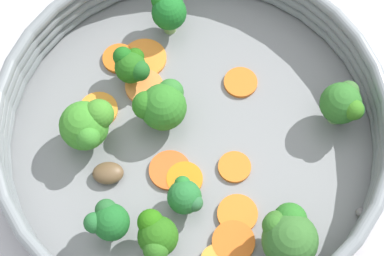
{
  "coord_description": "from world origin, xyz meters",
  "views": [
    {
      "loc": [
        -0.16,
        0.19,
        0.55
      ],
      "look_at": [
        0.0,
        0.0,
        0.03
      ],
      "focal_mm": 60.0,
      "sensor_mm": 36.0,
      "label": 1
    }
  ],
  "objects_px": {
    "carrot_slice_0": "(170,170)",
    "broccoli_floret_0": "(156,236)",
    "carrot_slice_4": "(237,214)",
    "broccoli_floret_1": "(109,221)",
    "broccoli_floret_2": "(162,105)",
    "broccoli_floret_5": "(131,66)",
    "carrot_slice_6": "(233,242)",
    "skillet": "(192,138)",
    "carrot_slice_1": "(144,58)",
    "broccoli_floret_8": "(87,125)",
    "carrot_slice_3": "(119,59)",
    "carrot_slice_2": "(232,169)",
    "carrot_slice_10": "(185,179)",
    "broccoli_floret_7": "(169,10)",
    "carrot_slice_5": "(144,87)",
    "broccoli_floret_4": "(185,197)",
    "carrot_slice_9": "(98,110)",
    "carrot_slice_8": "(243,84)",
    "mushroom_piece_0": "(108,173)",
    "broccoli_floret_6": "(343,104)",
    "broccoli_floret_3": "(288,235)"
  },
  "relations": [
    {
      "from": "carrot_slice_0",
      "to": "broccoli_floret_0",
      "type": "bearing_deg",
      "value": 122.6
    },
    {
      "from": "carrot_slice_4",
      "to": "broccoli_floret_1",
      "type": "height_order",
      "value": "broccoli_floret_1"
    },
    {
      "from": "broccoli_floret_2",
      "to": "broccoli_floret_5",
      "type": "xyz_separation_m",
      "value": [
        0.05,
        -0.01,
        -0.0
      ]
    },
    {
      "from": "carrot_slice_4",
      "to": "carrot_slice_6",
      "type": "relative_size",
      "value": 0.96
    },
    {
      "from": "skillet",
      "to": "broccoli_floret_2",
      "type": "distance_m",
      "value": 0.05
    },
    {
      "from": "carrot_slice_1",
      "to": "broccoli_floret_8",
      "type": "relative_size",
      "value": 0.84
    },
    {
      "from": "carrot_slice_1",
      "to": "carrot_slice_3",
      "type": "xyz_separation_m",
      "value": [
        0.02,
        0.02,
        0.0
      ]
    },
    {
      "from": "skillet",
      "to": "broccoli_floret_1",
      "type": "xyz_separation_m",
      "value": [
        -0.01,
        0.11,
        0.04
      ]
    },
    {
      "from": "carrot_slice_2",
      "to": "carrot_slice_10",
      "type": "bearing_deg",
      "value": 52.76
    },
    {
      "from": "carrot_slice_3",
      "to": "broccoli_floret_2",
      "type": "xyz_separation_m",
      "value": [
        -0.08,
        0.02,
        0.03
      ]
    },
    {
      "from": "broccoli_floret_7",
      "to": "broccoli_floret_8",
      "type": "bearing_deg",
      "value": 100.93
    },
    {
      "from": "carrot_slice_10",
      "to": "broccoli_floret_8",
      "type": "xyz_separation_m",
      "value": [
        0.09,
        0.03,
        0.03
      ]
    },
    {
      "from": "carrot_slice_3",
      "to": "carrot_slice_10",
      "type": "distance_m",
      "value": 0.14
    },
    {
      "from": "carrot_slice_1",
      "to": "carrot_slice_3",
      "type": "bearing_deg",
      "value": 41.72
    },
    {
      "from": "carrot_slice_5",
      "to": "broccoli_floret_4",
      "type": "relative_size",
      "value": 1.04
    },
    {
      "from": "carrot_slice_1",
      "to": "broccoli_floret_2",
      "type": "xyz_separation_m",
      "value": [
        -0.06,
        0.04,
        0.03
      ]
    },
    {
      "from": "carrot_slice_1",
      "to": "carrot_slice_5",
      "type": "xyz_separation_m",
      "value": [
        -0.02,
        0.02,
        0.0
      ]
    },
    {
      "from": "carrot_slice_2",
      "to": "carrot_slice_9",
      "type": "height_order",
      "value": "same"
    },
    {
      "from": "carrot_slice_0",
      "to": "carrot_slice_8",
      "type": "height_order",
      "value": "same"
    },
    {
      "from": "broccoli_floret_8",
      "to": "mushroom_piece_0",
      "type": "bearing_deg",
      "value": 156.89
    },
    {
      "from": "carrot_slice_1",
      "to": "broccoli_floret_0",
      "type": "bearing_deg",
      "value": 135.89
    },
    {
      "from": "carrot_slice_1",
      "to": "broccoli_floret_7",
      "type": "distance_m",
      "value": 0.05
    },
    {
      "from": "carrot_slice_5",
      "to": "mushroom_piece_0",
      "type": "height_order",
      "value": "mushroom_piece_0"
    },
    {
      "from": "carrot_slice_2",
      "to": "carrot_slice_3",
      "type": "distance_m",
      "value": 0.16
    },
    {
      "from": "carrot_slice_4",
      "to": "carrot_slice_6",
      "type": "distance_m",
      "value": 0.03
    },
    {
      "from": "carrot_slice_8",
      "to": "broccoli_floret_6",
      "type": "height_order",
      "value": "broccoli_floret_6"
    },
    {
      "from": "carrot_slice_1",
      "to": "carrot_slice_6",
      "type": "xyz_separation_m",
      "value": [
        -0.18,
        0.09,
        0.0
      ]
    },
    {
      "from": "broccoli_floret_2",
      "to": "broccoli_floret_7",
      "type": "distance_m",
      "value": 0.1
    },
    {
      "from": "carrot_slice_6",
      "to": "broccoli_floret_1",
      "type": "height_order",
      "value": "broccoli_floret_1"
    },
    {
      "from": "broccoli_floret_1",
      "to": "broccoli_floret_8",
      "type": "distance_m",
      "value": 0.09
    },
    {
      "from": "broccoli_floret_1",
      "to": "broccoli_floret_2",
      "type": "bearing_deg",
      "value": -70.46
    },
    {
      "from": "broccoli_floret_8",
      "to": "carrot_slice_8",
      "type": "bearing_deg",
      "value": -117.73
    },
    {
      "from": "carrot_slice_2",
      "to": "broccoli_floret_4",
      "type": "relative_size",
      "value": 0.85
    },
    {
      "from": "carrot_slice_1",
      "to": "carrot_slice_2",
      "type": "relative_size",
      "value": 1.46
    },
    {
      "from": "broccoli_floret_7",
      "to": "mushroom_piece_0",
      "type": "distance_m",
      "value": 0.17
    },
    {
      "from": "skillet",
      "to": "carrot_slice_9",
      "type": "xyz_separation_m",
      "value": [
        0.08,
        0.04,
        0.01
      ]
    },
    {
      "from": "carrot_slice_5",
      "to": "broccoli_floret_6",
      "type": "height_order",
      "value": "broccoli_floret_6"
    },
    {
      "from": "broccoli_floret_0",
      "to": "broccoli_floret_2",
      "type": "bearing_deg",
      "value": -50.44
    },
    {
      "from": "carrot_slice_3",
      "to": "broccoli_floret_0",
      "type": "bearing_deg",
      "value": 143.36
    },
    {
      "from": "broccoli_floret_5",
      "to": "broccoli_floret_6",
      "type": "xyz_separation_m",
      "value": [
        -0.17,
        -0.09,
        0.01
      ]
    },
    {
      "from": "skillet",
      "to": "carrot_slice_3",
      "type": "distance_m",
      "value": 0.11
    },
    {
      "from": "broccoli_floret_0",
      "to": "broccoli_floret_1",
      "type": "height_order",
      "value": "broccoli_floret_1"
    },
    {
      "from": "carrot_slice_0",
      "to": "broccoli_floret_3",
      "type": "bearing_deg",
      "value": -174.62
    },
    {
      "from": "broccoli_floret_6",
      "to": "broccoli_floret_8",
      "type": "height_order",
      "value": "broccoli_floret_8"
    },
    {
      "from": "carrot_slice_9",
      "to": "broccoli_floret_6",
      "type": "height_order",
      "value": "broccoli_floret_6"
    },
    {
      "from": "carrot_slice_4",
      "to": "broccoli_floret_4",
      "type": "xyz_separation_m",
      "value": [
        0.04,
        0.02,
        0.02
      ]
    },
    {
      "from": "carrot_slice_10",
      "to": "broccoli_floret_2",
      "type": "xyz_separation_m",
      "value": [
        0.06,
        -0.03,
        0.03
      ]
    },
    {
      "from": "carrot_slice_5",
      "to": "broccoli_floret_7",
      "type": "bearing_deg",
      "value": -67.74
    },
    {
      "from": "carrot_slice_6",
      "to": "broccoli_floret_8",
      "type": "relative_size",
      "value": 0.72
    },
    {
      "from": "carrot_slice_6",
      "to": "broccoli_floret_1",
      "type": "distance_m",
      "value": 0.11
    }
  ]
}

